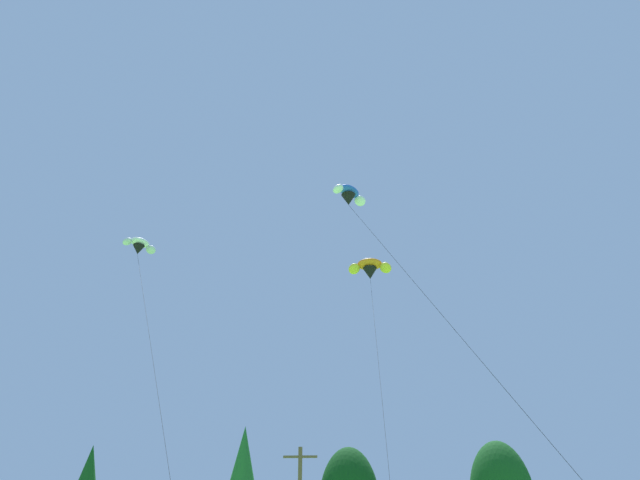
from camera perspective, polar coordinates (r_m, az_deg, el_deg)
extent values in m
cube|color=brown|center=(40.39, -1.92, -20.23)|extent=(2.20, 0.14, 0.14)
ellipsoid|color=white|center=(42.50, -17.04, -0.24)|extent=(1.61, 1.60, 0.68)
ellipsoid|color=silver|center=(42.70, -16.05, -0.91)|extent=(0.95, 1.00, 0.80)
ellipsoid|color=silver|center=(42.09, -18.13, -0.14)|extent=(0.99, 0.96, 0.80)
cone|color=black|center=(42.32, -17.19, -0.91)|extent=(1.11, 1.11, 0.67)
cylinder|color=black|center=(30.14, -15.91, -10.84)|extent=(9.41, 15.63, 19.75)
ellipsoid|color=orange|center=(45.25, 4.83, -2.36)|extent=(1.94, 1.32, 0.99)
ellipsoid|color=yellow|center=(45.13, 6.36, -2.68)|extent=(1.15, 1.11, 1.14)
ellipsoid|color=yellow|center=(45.09, 3.34, -2.80)|extent=(1.19, 1.11, 1.14)
cone|color=black|center=(45.02, 4.87, -3.26)|extent=(1.11, 1.11, 0.91)
cylinder|color=black|center=(32.66, 5.79, -12.84)|extent=(0.52, 18.31, 20.13)
ellipsoid|color=blue|center=(29.56, 2.84, 4.73)|extent=(1.39, 1.40, 0.58)
ellipsoid|color=white|center=(29.91, 3.89, 3.80)|extent=(0.82, 0.86, 0.70)
ellipsoid|color=white|center=(28.97, 1.77, 4.97)|extent=(0.86, 0.81, 0.70)
cone|color=black|center=(29.33, 2.77, 3.90)|extent=(0.99, 0.99, 0.60)
cylinder|color=black|center=(21.69, 13.42, -9.07)|extent=(7.49, 9.06, 17.06)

